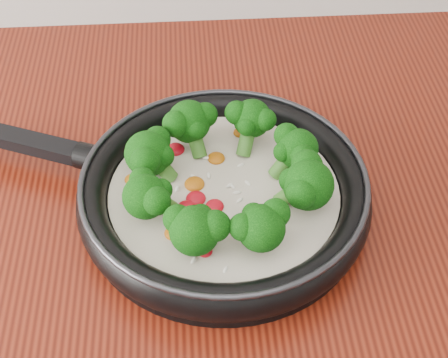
{
  "coord_description": "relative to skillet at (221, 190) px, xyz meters",
  "views": [
    {
      "loc": [
        0.04,
        0.61,
        1.44
      ],
      "look_at": [
        0.08,
        1.1,
        0.95
      ],
      "focal_mm": 53.85,
      "sensor_mm": 36.0,
      "label": 1
    }
  ],
  "objects": [
    {
      "name": "skillet",
      "position": [
        0.0,
        0.0,
        0.0
      ],
      "size": [
        0.51,
        0.41,
        0.09
      ],
      "color": "black",
      "rests_on": "counter"
    }
  ]
}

